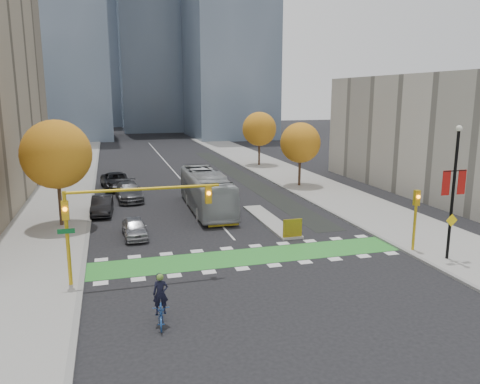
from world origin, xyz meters
TOP-DOWN VIEW (x-y plane):
  - ground at (0.00, 0.00)m, footprint 300.00×300.00m
  - sidewalk_west at (-13.50, 20.00)m, footprint 7.00×120.00m
  - sidewalk_east at (13.50, 20.00)m, footprint 7.00×120.00m
  - curb_west at (-10.00, 20.00)m, footprint 0.30×120.00m
  - curb_east at (10.00, 20.00)m, footprint 0.30×120.00m
  - bike_crossing at (0.00, 1.50)m, footprint 20.00×3.00m
  - centre_line at (0.00, 40.00)m, footprint 0.15×70.00m
  - bike_lane_paint at (7.50, 30.00)m, footprint 2.50×50.00m
  - median_island at (4.00, 9.00)m, footprint 1.60×10.00m
  - hazard_board at (4.00, 4.20)m, footprint 1.40×0.12m
  - building_east at (27.00, 16.00)m, footprint 14.00×30.00m
  - tower_ne at (20.00, 85.00)m, footprint 18.00×24.00m
  - tower_far at (-4.00, 140.00)m, footprint 26.00×26.00m
  - tree_west at (-12.00, 12.00)m, footprint 5.20×5.20m
  - tree_east_near at (12.00, 22.00)m, footprint 4.40×4.40m
  - tree_east_far at (12.50, 38.00)m, footprint 4.80×4.80m
  - traffic_signal_west at (-7.93, -0.51)m, footprint 8.53×0.56m
  - traffic_signal_east at (10.50, -0.51)m, footprint 0.35×0.43m
  - banner_lamppost at (11.50, -2.50)m, footprint 1.65×0.36m
  - cyclist at (-6.33, -5.96)m, footprint 0.93×2.13m
  - bus at (-0.13, 14.12)m, footprint 3.08×12.39m
  - parked_car_a at (-6.71, 7.66)m, footprint 1.83×4.21m
  - parked_car_b at (-9.00, 15.08)m, footprint 1.93×4.83m
  - parked_car_c at (-6.54, 20.08)m, footprint 2.71×5.96m
  - parked_car_d at (-7.62, 26.14)m, footprint 3.48×6.43m

SIDE VIEW (x-z plane):
  - ground at x=0.00m, z-range 0.00..0.00m
  - centre_line at x=0.00m, z-range 0.00..0.01m
  - bike_lane_paint at x=7.50m, z-range 0.00..0.01m
  - bike_crossing at x=0.00m, z-range 0.00..0.01m
  - sidewalk_west at x=-13.50m, z-range 0.00..0.15m
  - sidewalk_east at x=13.50m, z-range 0.00..0.15m
  - curb_west at x=-10.00m, z-range -0.01..0.15m
  - curb_east at x=10.00m, z-range -0.01..0.15m
  - median_island at x=4.00m, z-range 0.00..0.16m
  - parked_car_a at x=-6.71m, z-range 0.00..1.41m
  - parked_car_b at x=-9.00m, z-range 0.00..1.56m
  - cyclist at x=-6.33m, z-range -0.40..1.99m
  - hazard_board at x=4.00m, z-range 0.15..1.45m
  - parked_car_c at x=-6.54m, z-range 0.00..1.69m
  - parked_car_d at x=-7.62m, z-range 0.00..1.71m
  - bus at x=-0.13m, z-range 0.00..3.44m
  - traffic_signal_east at x=10.50m, z-range 0.68..4.78m
  - traffic_signal_west at x=-7.93m, z-range 1.43..6.63m
  - banner_lamppost at x=11.50m, z-range 0.47..8.75m
  - tree_east_near at x=12.00m, z-range 1.33..8.40m
  - tree_east_far at x=12.50m, z-range 1.42..9.07m
  - tree_west at x=-12.00m, z-range 1.50..9.73m
  - building_east at x=27.00m, z-range 0.00..12.00m
  - tower_ne at x=20.00m, z-range 0.00..60.00m
  - tower_far at x=-4.00m, z-range 0.00..80.00m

